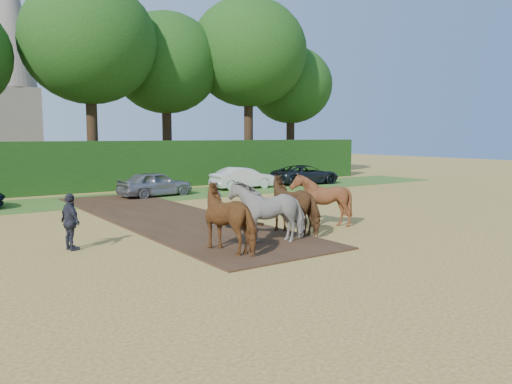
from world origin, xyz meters
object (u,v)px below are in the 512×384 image
plough_team (281,208)px  parked_cars (73,188)px  spectator_far (70,222)px  church (12,48)px

plough_team → parked_cars: size_ratio=0.18×
spectator_far → plough_team: bearing=-119.3°
spectator_far → church: size_ratio=0.06×
spectator_far → church: church is taller
spectator_far → church: (7.23, 51.79, 12.90)m
plough_team → parked_cars: (-3.24, 12.95, -0.28)m
spectator_far → church: bearing=-19.7°
plough_team → parked_cars: bearing=104.1°
parked_cars → spectator_far: bearing=-105.0°
spectator_far → plough_team: size_ratio=0.25×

